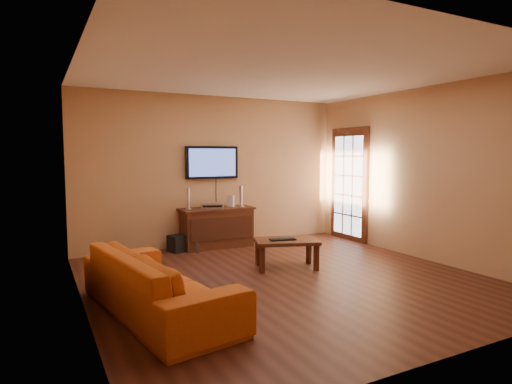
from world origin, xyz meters
TOP-DOWN VIEW (x-y plane):
  - ground_plane at (0.00, 0.00)m, footprint 5.00×5.00m
  - room_walls at (0.00, 0.62)m, footprint 5.00×5.00m
  - french_door at (2.46, 1.70)m, footprint 0.07×1.02m
  - media_console at (-0.07, 2.24)m, footprint 1.32×0.50m
  - television at (-0.07, 2.45)m, footprint 0.99×0.08m
  - coffee_table at (0.28, 0.46)m, footprint 1.03×0.81m
  - sofa at (-1.82, -0.43)m, footprint 1.02×2.33m
  - speaker_left at (-0.59, 2.25)m, footprint 0.10×0.10m
  - speaker_right at (0.40, 2.23)m, footprint 0.10×0.10m
  - av_receiver at (-0.14, 2.27)m, footprint 0.46×0.41m
  - game_console at (0.23, 2.28)m, footprint 0.09×0.16m
  - subwoofer at (-0.80, 2.22)m, footprint 0.35×0.35m
  - bottle at (-0.53, 1.99)m, footprint 0.06×0.06m
  - keyboard at (0.21, 0.44)m, footprint 0.40×0.22m

SIDE VIEW (x-z plane):
  - ground_plane at x=0.00m, z-range 0.00..0.00m
  - bottle at x=-0.53m, z-range -0.01..0.18m
  - subwoofer at x=-0.80m, z-range 0.00..0.28m
  - media_console at x=-0.07m, z-range 0.00..0.71m
  - coffee_table at x=0.28m, z-range 0.15..0.57m
  - keyboard at x=0.21m, z-range 0.42..0.45m
  - sofa at x=-1.82m, z-range 0.00..0.88m
  - av_receiver at x=-0.14m, z-range 0.71..0.79m
  - game_console at x=0.23m, z-range 0.71..0.91m
  - speaker_left at x=-0.59m, z-range 0.69..1.06m
  - speaker_right at x=0.40m, z-range 0.69..1.06m
  - french_door at x=2.46m, z-range -0.06..2.16m
  - television at x=-0.07m, z-range 1.21..1.80m
  - room_walls at x=0.00m, z-range -0.81..4.19m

